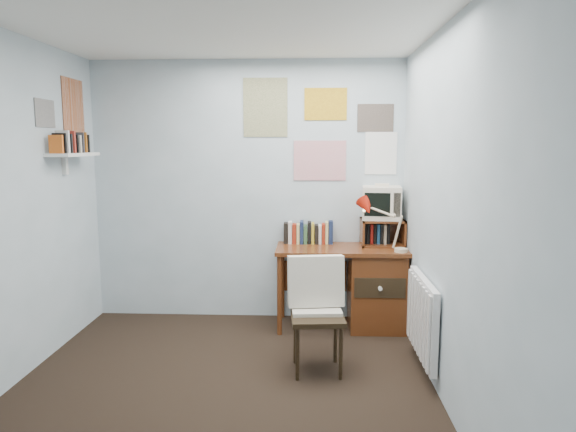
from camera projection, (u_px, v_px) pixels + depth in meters
The scene contains 14 objects.
ground at pixel (218, 402), 3.43m from camera, with size 3.50×3.50×0.00m, color black.
back_wall at pixel (247, 191), 4.98m from camera, with size 3.00×0.02×2.50m, color silver.
right_wall at pixel (453, 219), 3.19m from camera, with size 0.02×3.50×2.50m, color silver.
ceiling at pixel (210, 11), 3.08m from camera, with size 3.00×3.50×0.02m, color white.
desk at pixel (370, 285), 4.78m from camera, with size 1.20×0.55×0.76m.
desk_chair at pixel (317, 318), 3.84m from camera, with size 0.43×0.41×0.84m, color black.
desk_lamp at pixel (402, 228), 4.52m from camera, with size 0.30×0.25×0.42m, color #B71C0C.
tv_riser at pixel (382, 232), 4.82m from camera, with size 0.40×0.30×0.25m, color brown.
crt_tv at pixel (382, 201), 4.80m from camera, with size 0.35×0.32×0.33m, color beige.
book_row at pixel (315, 232), 4.92m from camera, with size 0.60×0.14×0.22m, color brown.
radiator at pixel (423, 317), 3.85m from camera, with size 0.09×0.80×0.60m, color white.
wall_shelf at pixel (74, 155), 4.35m from camera, with size 0.20×0.62×0.24m, color white.
posters_back at pixel (320, 129), 4.86m from camera, with size 1.20×0.01×0.90m, color white.
posters_left at pixel (60, 109), 4.30m from camera, with size 0.01×0.70×0.60m, color white.
Camera 1 is at (0.61, -3.19, 1.72)m, focal length 32.00 mm.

